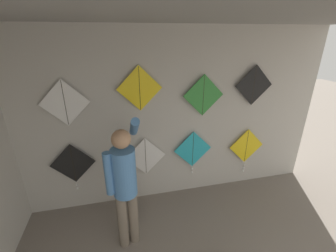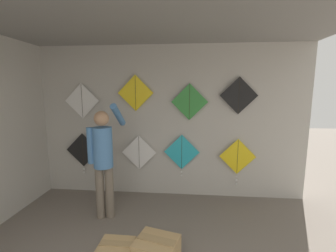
{
  "view_description": "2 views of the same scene",
  "coord_description": "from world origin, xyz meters",
  "views": [
    {
      "loc": [
        -0.77,
        0.33,
        2.67
      ],
      "look_at": [
        -0.08,
        3.25,
        1.43
      ],
      "focal_mm": 24.0,
      "sensor_mm": 36.0,
      "label": 1
    },
    {
      "loc": [
        0.52,
        -0.55,
        1.98
      ],
      "look_at": [
        0.18,
        3.25,
        1.38
      ],
      "focal_mm": 24.0,
      "sensor_mm": 36.0,
      "label": 2
    }
  ],
  "objects": [
    {
      "name": "ceiling_slab",
      "position": [
        0.0,
        1.78,
        2.82
      ],
      "size": [
        5.31,
        4.35,
        0.04
      ],
      "primitive_type": "cube",
      "color": "gray"
    },
    {
      "name": "back_panel",
      "position": [
        0.0,
        3.58,
        1.4
      ],
      "size": [
        5.31,
        0.06,
        2.8
      ],
      "primitive_type": "cube",
      "color": "#BCB7AD",
      "rests_on": "ground"
    },
    {
      "name": "shopkeeper",
      "position": [
        -0.76,
        2.66,
        1.01
      ],
      "size": [
        0.45,
        0.66,
        1.8
      ],
      "rotation": [
        0.0,
        0.0,
        0.21
      ],
      "color": "#726656",
      "rests_on": "ground"
    },
    {
      "name": "kite_6",
      "position": [
        0.54,
        3.49,
        1.78
      ],
      "size": [
        0.66,
        0.01,
        0.66
      ],
      "color": "#338C38"
    },
    {
      "name": "kite_5",
      "position": [
        -0.44,
        3.49,
        1.94
      ],
      "size": [
        0.66,
        0.01,
        0.66
      ],
      "color": "yellow"
    },
    {
      "name": "kite_7",
      "position": [
        1.4,
        3.49,
        1.9
      ],
      "size": [
        0.66,
        0.01,
        0.66
      ],
      "color": "black"
    },
    {
      "name": "kite_0",
      "position": [
        -1.5,
        3.49,
        0.83
      ],
      "size": [
        0.66,
        0.04,
        0.8
      ],
      "color": "black"
    },
    {
      "name": "kite_4",
      "position": [
        -1.46,
        3.49,
        1.8
      ],
      "size": [
        0.66,
        0.01,
        0.66
      ],
      "color": "white"
    },
    {
      "name": "kite_3",
      "position": [
        1.43,
        3.49,
        0.76
      ],
      "size": [
        0.66,
        0.04,
        0.87
      ],
      "color": "yellow"
    },
    {
      "name": "kite_2",
      "position": [
        0.41,
        3.49,
        0.84
      ],
      "size": [
        0.66,
        0.04,
        0.8
      ],
      "color": "#28B2C6"
    },
    {
      "name": "kite_1",
      "position": [
        -0.39,
        3.49,
        0.83
      ],
      "size": [
        0.66,
        0.01,
        0.66
      ],
      "color": "white"
    }
  ]
}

